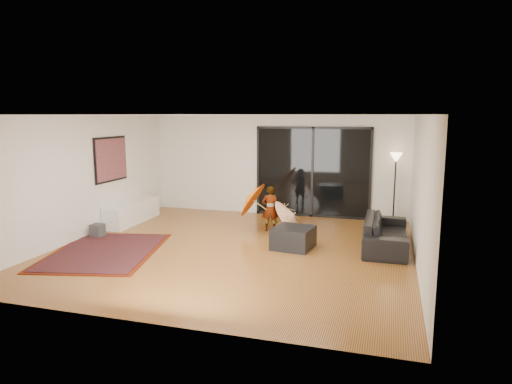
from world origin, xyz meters
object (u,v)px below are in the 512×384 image
at_px(sofa, 386,233).
at_px(child, 270,209).
at_px(ottoman, 293,238).
at_px(media_console, 132,212).

relative_size(sofa, child, 2.02).
relative_size(ottoman, child, 0.72).
bearing_deg(ottoman, sofa, 17.55).
height_order(media_console, child, child).
bearing_deg(media_console, child, 2.16).
distance_m(media_console, ottoman, 4.51).
distance_m(media_console, child, 3.58).
bearing_deg(ottoman, media_console, 166.29).
bearing_deg(child, ottoman, 106.81).
bearing_deg(sofa, child, 75.99).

